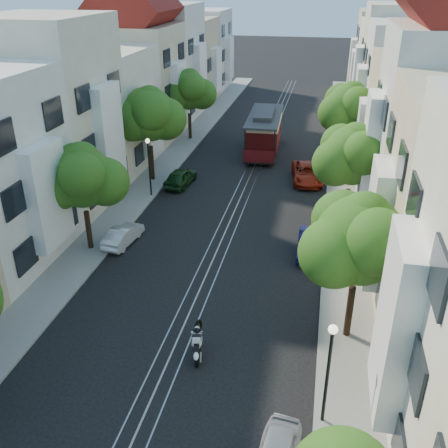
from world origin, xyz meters
The scene contains 23 objects.
ground centered at (0.00, 28.00, 0.00)m, with size 200.00×200.00×0.00m, color black.
sidewalk_east centered at (7.25, 28.00, 0.06)m, with size 2.50×80.00×0.12m, color gray.
sidewalk_west centered at (-7.25, 28.00, 0.06)m, with size 2.50×80.00×0.12m, color gray.
rail_left centered at (-0.55, 28.00, 0.01)m, with size 0.06×80.00×0.02m, color gray.
rail_slot centered at (0.00, 28.00, 0.01)m, with size 0.06×80.00×0.02m, color gray.
rail_right centered at (0.55, 28.00, 0.01)m, with size 0.06×80.00×0.02m, color gray.
lane_line centered at (0.00, 28.00, 0.00)m, with size 0.08×80.00×0.01m, color tan.
townhouses_east centered at (11.87, 27.91, 5.18)m, with size 7.75×72.00×12.00m.
townhouses_west centered at (-11.87, 27.91, 5.08)m, with size 7.75×72.00×11.76m.
tree_e_b centered at (7.26, 8.98, 4.73)m, with size 4.93×4.08×6.68m.
tree_e_c centered at (7.26, 19.98, 4.60)m, with size 4.84×3.99×6.52m.
tree_e_d centered at (7.26, 30.98, 4.87)m, with size 5.01×4.16×6.85m.
tree_w_b centered at (-7.14, 13.98, 4.40)m, with size 4.72×3.87×6.27m.
tree_w_c centered at (-7.14, 24.98, 5.07)m, with size 5.13×4.28×7.09m.
tree_w_d centered at (-7.14, 35.98, 4.60)m, with size 4.84×3.99×6.52m.
lamp_east centered at (6.30, 4.00, 2.85)m, with size 0.32×0.32×4.16m.
lamp_west centered at (-6.30, 22.00, 2.85)m, with size 0.32×0.32×4.16m.
sportbike_rider centered at (1.10, 6.49, 0.75)m, with size 0.64×2.00×1.39m.
cable_car centered at (0.23, 33.70, 1.99)m, with size 3.05×8.84×3.36m.
parked_car_e_mid centered at (5.20, 16.00, 0.61)m, with size 1.29×3.69×1.21m, color #0E0C3F.
parked_car_e_far centered at (4.44, 27.25, 0.66)m, with size 2.18×4.74×1.32m, color maroon.
parked_car_w_mid centered at (-5.60, 15.03, 0.55)m, with size 1.16×3.31×1.09m, color silver.
parked_car_w_far centered at (-4.84, 24.53, 0.65)m, with size 1.53×3.80×1.29m, color #163717.
Camera 1 is at (5.46, -9.14, 14.24)m, focal length 40.00 mm.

